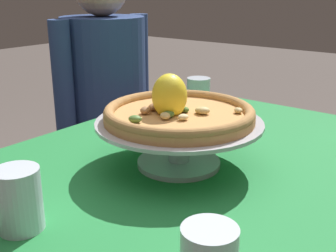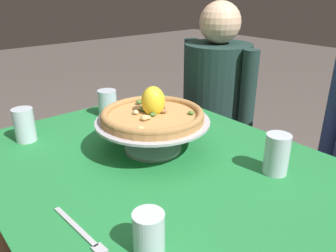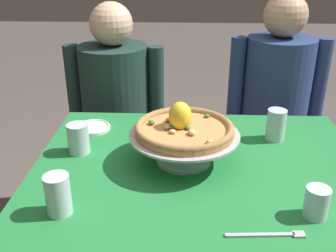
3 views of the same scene
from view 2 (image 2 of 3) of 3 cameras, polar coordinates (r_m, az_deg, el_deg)
dining_table at (r=1.15m, az=-2.62°, el=-10.57°), size 1.17×0.96×0.75m
pizza_stand at (r=1.13m, az=-2.61°, el=-0.56°), size 0.38×0.38×0.11m
pizza at (r=1.11m, az=-2.65°, el=2.14°), size 0.34×0.34×0.11m
water_glass_side_left at (r=1.47m, az=-10.24°, el=3.59°), size 0.08×0.08×0.11m
water_glass_front_left at (r=1.31m, az=-23.20°, el=-0.17°), size 0.07×0.07×0.12m
water_glass_front_right at (r=0.74m, az=-3.29°, el=-17.97°), size 0.07×0.07×0.09m
water_glass_back_right at (r=1.05m, az=17.96°, el=-4.97°), size 0.07×0.07×0.12m
side_plate at (r=1.58m, az=-3.82°, el=3.75°), size 0.15×0.15×0.02m
dinner_fork at (r=0.83m, az=-14.60°, el=-17.03°), size 0.21×0.03×0.01m
diner_left at (r=1.93m, az=7.97°, el=1.96°), size 0.52×0.37×1.20m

